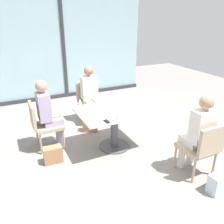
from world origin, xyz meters
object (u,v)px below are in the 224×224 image
dining_table_main (114,119)px  person_far_left (48,111)px  wine_glass_4 (80,102)px  coffee_cup (118,117)px  person_near_window (90,92)px  wine_glass_5 (115,106)px  wine_glass_3 (144,102)px  wine_glass_1 (99,113)px  wine_glass_0 (145,100)px  chair_near_window (89,100)px  chair_far_left (43,123)px  person_front_right (198,131)px  handbag_2 (218,183)px  handbag_1 (53,155)px  chair_front_right (202,146)px  handbag_0 (90,125)px  wine_glass_2 (139,107)px  cell_phone_on_table (107,121)px

dining_table_main → person_far_left: size_ratio=1.00×
wine_glass_4 → coffee_cup: size_ratio=2.06×
person_near_window → coffee_cup: person_near_window is taller
wine_glass_5 → wine_glass_4: bearing=136.0°
wine_glass_3 → wine_glass_1: bearing=-171.3°
wine_glass_0 → coffee_cup: (-0.68, -0.29, -0.09)m
wine_glass_5 → chair_near_window: bearing=87.9°
chair_near_window → chair_far_left: 1.39m
wine_glass_4 → wine_glass_5: (0.46, -0.45, 0.00)m
dining_table_main → person_front_right: bearing=-56.8°
chair_far_left → handbag_2: (1.90, -2.18, -0.36)m
chair_far_left → handbag_1: bearing=-86.8°
dining_table_main → chair_front_right: bearing=-59.1°
wine_glass_1 → handbag_0: wine_glass_1 is taller
dining_table_main → person_far_left: person_far_left is taller
chair_near_window → chair_front_right: bearing=-73.3°
chair_far_left → chair_front_right: bearing=-43.1°
wine_glass_0 → wine_glass_2: (-0.28, -0.25, 0.00)m
wine_glass_2 → handbag_0: bearing=111.5°
chair_near_window → person_far_left: size_ratio=0.69×
chair_near_window → cell_phone_on_table: size_ratio=6.04×
chair_near_window → person_near_window: person_near_window is taller
wine_glass_4 → cell_phone_on_table: 0.73m
wine_glass_1 → handbag_1: bearing=156.7°
chair_front_right → person_front_right: person_front_right is taller
dining_table_main → handbag_0: bearing=102.7°
dining_table_main → handbag_1: dining_table_main is taller
dining_table_main → wine_glass_4: 0.68m
chair_near_window → wine_glass_4: 1.17m
dining_table_main → wine_glass_4: (-0.52, 0.31, 0.31)m
chair_front_right → wine_glass_1: size_ratio=4.70×
handbag_1 → chair_front_right: bearing=-31.2°
handbag_1 → dining_table_main: bearing=3.3°
person_near_window → cell_phone_on_table: (-0.32, -1.56, 0.03)m
wine_glass_4 → handbag_1: 1.00m
handbag_0 → cell_phone_on_table: bearing=-73.1°
chair_front_right → person_near_window: 2.59m
person_front_right → wine_glass_0: 1.11m
dining_table_main → cell_phone_on_table: 0.53m
wine_glass_2 → cell_phone_on_table: (-0.59, -0.03, -0.13)m
chair_near_window → wine_glass_1: size_ratio=4.70×
person_front_right → person_near_window: bearing=108.1°
chair_near_window → handbag_2: 3.08m
chair_near_window → handbag_0: (-0.17, -0.51, -0.36)m
coffee_cup → handbag_1: (-1.00, 0.38, -0.64)m
chair_near_window → wine_glass_2: 1.70m
chair_near_window → wine_glass_3: 1.58m
wine_glass_2 → wine_glass_3: bearing=40.1°
dining_table_main → chair_far_left: size_ratio=1.45×
chair_far_left → wine_glass_3: (1.63, -0.68, 0.37)m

